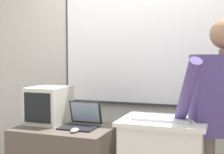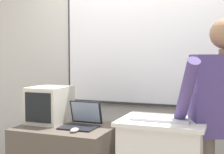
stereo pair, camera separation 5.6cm
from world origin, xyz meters
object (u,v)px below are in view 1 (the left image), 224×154
at_px(person_presenter, 224,112).
at_px(computer_mouse_by_laptop, 75,130).
at_px(laptop, 82,120).
at_px(wireless_keyboard, 161,119).
at_px(crt_monitor, 49,105).

height_order(person_presenter, computer_mouse_by_laptop, person_presenter).
distance_m(person_presenter, laptop, 1.18).
relative_size(laptop, wireless_keyboard, 0.72).
bearing_deg(person_presenter, crt_monitor, 154.23).
bearing_deg(person_presenter, wireless_keyboard, 179.77).
bearing_deg(laptop, computer_mouse_by_laptop, -81.11).
distance_m(laptop, crt_monitor, 0.38).
relative_size(laptop, computer_mouse_by_laptop, 3.06).
bearing_deg(crt_monitor, wireless_keyboard, -12.94).
distance_m(laptop, computer_mouse_by_laptop, 0.21).
height_order(person_presenter, laptop, person_presenter).
height_order(laptop, wireless_keyboard, laptop).
bearing_deg(wireless_keyboard, person_presenter, 23.01).
relative_size(person_presenter, wireless_keyboard, 3.93).
bearing_deg(laptop, crt_monitor, 171.71).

